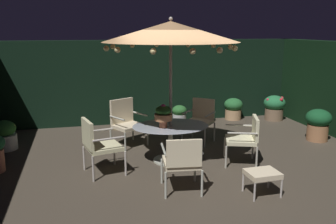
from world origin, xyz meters
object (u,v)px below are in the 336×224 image
at_px(potted_plant_front_corner, 4,135).
at_px(patio_dining_table, 171,134).
at_px(ottoman_footrest, 263,175).
at_px(patio_chair_northeast, 126,120).
at_px(potted_plant_right_far, 121,114).
at_px(potted_plant_back_left, 318,123).
at_px(potted_plant_left_far, 274,107).
at_px(potted_plant_right_near, 179,114).
at_px(patio_chair_southeast, 182,160).
at_px(potted_plant_back_right, 233,108).
at_px(patio_umbrella, 171,32).
at_px(patio_chair_east, 98,142).
at_px(potted_plant_back_center, 205,112).
at_px(centerpiece_planter, 163,114).
at_px(patio_chair_south, 246,136).
at_px(patio_chair_north, 200,117).

bearing_deg(potted_plant_front_corner, patio_dining_table, -24.98).
height_order(patio_dining_table, ottoman_footrest, patio_dining_table).
height_order(patio_chair_northeast, potted_plant_right_far, patio_chair_northeast).
distance_m(potted_plant_back_left, potted_plant_front_corner, 6.95).
relative_size(ottoman_footrest, potted_plant_left_far, 0.72).
bearing_deg(patio_chair_northeast, potted_plant_right_near, 41.90).
xyz_separation_m(patio_chair_southeast, potted_plant_back_right, (2.73, 4.28, -0.22)).
bearing_deg(patio_umbrella, patio_chair_east, -166.65).
bearing_deg(potted_plant_left_far, potted_plant_right_near, 175.88).
relative_size(potted_plant_right_far, potted_plant_back_center, 1.22).
distance_m(patio_chair_east, potted_plant_left_far, 5.80).
distance_m(potted_plant_back_center, potted_plant_back_right, 0.87).
bearing_deg(patio_dining_table, ottoman_footrest, -60.40).
bearing_deg(potted_plant_right_near, centerpiece_planter, -111.21).
bearing_deg(potted_plant_back_left, potted_plant_left_far, 89.10).
relative_size(centerpiece_planter, patio_chair_south, 0.48).
distance_m(patio_chair_north, potted_plant_front_corner, 4.25).
height_order(potted_plant_back_left, potted_plant_right_near, potted_plant_back_left).
relative_size(potted_plant_left_far, potted_plant_back_right, 1.15).
height_order(patio_chair_northeast, potted_plant_front_corner, patio_chair_northeast).
bearing_deg(patio_umbrella, patio_chair_southeast, -96.94).
relative_size(potted_plant_right_far, potted_plant_front_corner, 1.10).
bearing_deg(patio_chair_south, potted_plant_back_right, 69.97).
height_order(potted_plant_right_far, potted_plant_front_corner, potted_plant_right_far).
bearing_deg(patio_chair_northeast, ottoman_footrest, -60.64).
bearing_deg(potted_plant_back_left, patio_dining_table, -171.93).
height_order(patio_chair_east, potted_plant_left_far, patio_chair_east).
bearing_deg(ottoman_footrest, patio_dining_table, 119.60).
bearing_deg(potted_plant_back_right, potted_plant_back_left, -65.68).
height_order(centerpiece_planter, patio_chair_south, centerpiece_planter).
bearing_deg(potted_plant_back_center, patio_umbrella, -121.13).
bearing_deg(patio_chair_southeast, patio_chair_east, 138.46).
bearing_deg(patio_chair_north, potted_plant_back_left, -11.55).
bearing_deg(potted_plant_right_far, potted_plant_right_near, 2.16).
distance_m(patio_chair_east, patio_chair_south, 2.74).
height_order(potted_plant_front_corner, potted_plant_right_near, potted_plant_front_corner).
bearing_deg(patio_chair_east, centerpiece_planter, 9.43).
bearing_deg(patio_umbrella, patio_chair_south, -19.29).
distance_m(patio_chair_north, patio_chair_southeast, 2.72).
distance_m(centerpiece_planter, ottoman_footrest, 2.13).
height_order(patio_chair_southeast, potted_plant_right_near, patio_chair_southeast).
bearing_deg(potted_plant_back_center, patio_chair_east, -134.60).
distance_m(potted_plant_right_far, potted_plant_front_corner, 2.84).
bearing_deg(ottoman_footrest, patio_chair_south, 75.78).
xyz_separation_m(patio_umbrella, ottoman_footrest, (1.01, -1.78, -2.13)).
distance_m(patio_chair_south, potted_plant_front_corner, 5.01).
distance_m(ottoman_footrest, potted_plant_back_center, 4.63).
xyz_separation_m(potted_plant_front_corner, potted_plant_back_right, (5.81, 1.35, 0.01)).
relative_size(centerpiece_planter, potted_plant_back_center, 0.78).
height_order(potted_plant_right_far, potted_plant_back_left, potted_plant_back_left).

